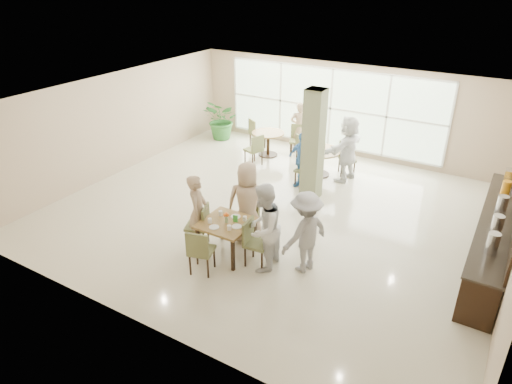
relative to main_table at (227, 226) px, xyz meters
The scene contains 20 objects.
ground 2.16m from the main_table, 90.74° to the left, with size 10.00×10.00×0.00m, color beige.
room_shell 2.31m from the main_table, 90.74° to the left, with size 10.00×10.00×10.00m.
window_bank 6.58m from the main_table, 94.62° to the left, with size 7.00×0.04×7.00m.
column 3.36m from the main_table, 83.47° to the left, with size 0.45×0.45×2.80m, color #737F58.
main_table is the anchor object (origin of this frame).
round_table_left 5.57m from the main_table, 110.84° to the left, with size 1.01×1.01×0.75m.
round_table_right 4.65m from the main_table, 89.95° to the left, with size 1.16×1.16×0.75m.
chairs_main_table 0.19m from the main_table, 142.78° to the right, with size 1.97×2.02×0.95m.
chairs_table_left 5.55m from the main_table, 110.38° to the left, with size 2.02×1.93×0.95m.
chairs_table_right 4.62m from the main_table, 90.05° to the left, with size 1.93×1.91×0.95m.
tabletop_clutter 0.15m from the main_table, ahead, with size 0.69×0.77×0.21m.
buffet_counter 5.33m from the main_table, 28.79° to the left, with size 0.64×4.70×1.95m.
potted_plant 6.99m from the main_table, 125.30° to the left, with size 1.22×1.22×1.35m, color #2B6D2B.
teen_left 0.70m from the main_table, behind, with size 0.59×0.39×1.63m, color tan.
teen_far 0.74m from the main_table, 84.93° to the left, with size 0.87×0.48×1.79m, color tan.
teen_right 0.90m from the main_table, ahead, with size 0.87×0.68×1.79m, color white.
teen_standing 1.62m from the main_table, 12.14° to the left, with size 1.07×0.62×1.66m, color #969698.
adult_a 3.69m from the main_table, 91.65° to the left, with size 0.89×0.51×1.52m, color #407DC1.
adult_b 4.78m from the main_table, 80.93° to the left, with size 1.69×0.73×1.82m, color white.
adult_standing 6.05m from the main_table, 102.01° to the left, with size 0.59×0.39×1.62m, color tan.
Camera 1 is at (4.58, -8.53, 5.35)m, focal length 32.00 mm.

